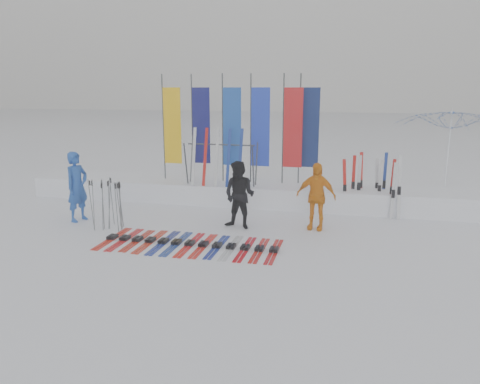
% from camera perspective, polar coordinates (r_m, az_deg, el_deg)
% --- Properties ---
extents(ground, '(120.00, 120.00, 0.00)m').
position_cam_1_polar(ground, '(9.80, -3.32, -7.65)').
color(ground, white).
rests_on(ground, ground).
extents(snow_bank, '(14.00, 1.60, 0.60)m').
position_cam_1_polar(snow_bank, '(14.01, 2.03, -0.15)').
color(snow_bank, white).
rests_on(snow_bank, ground).
extents(person_blue, '(0.59, 0.75, 1.81)m').
position_cam_1_polar(person_blue, '(12.73, -19.23, 0.63)').
color(person_blue, '#1D4AAA').
rests_on(person_blue, ground).
extents(person_black, '(0.93, 0.80, 1.66)m').
position_cam_1_polar(person_black, '(11.38, -0.07, -0.39)').
color(person_black, black).
rests_on(person_black, ground).
extents(person_yellow, '(1.01, 0.53, 1.65)m').
position_cam_1_polar(person_yellow, '(11.46, 9.24, -0.51)').
color(person_yellow, orange).
rests_on(person_yellow, ground).
extents(tent_canopy, '(4.17, 4.20, 2.87)m').
position_cam_1_polar(tent_canopy, '(15.12, 23.93, 4.08)').
color(tent_canopy, white).
rests_on(tent_canopy, ground).
extents(ski_row, '(3.92, 1.70, 0.07)m').
position_cam_1_polar(ski_row, '(10.42, -6.18, -6.26)').
color(ski_row, red).
rests_on(ski_row, ground).
extents(pole_cluster, '(0.81, 0.65, 1.25)m').
position_cam_1_polar(pole_cluster, '(11.82, -15.61, -1.52)').
color(pole_cluster, '#595B60').
rests_on(pole_cluster, ground).
extents(feather_flags, '(4.73, 0.28, 3.20)m').
position_cam_1_polar(feather_flags, '(14.04, 0.32, 7.91)').
color(feather_flags, '#383A3F').
rests_on(feather_flags, ground).
extents(ski_rack, '(2.04, 0.80, 1.23)m').
position_cam_1_polar(ski_rack, '(13.65, -2.31, 4.13)').
color(ski_rack, '#383A3F').
rests_on(ski_rack, ground).
extents(upright_skis, '(1.48, 1.07, 1.69)m').
position_cam_1_polar(upright_skis, '(13.41, 15.89, 0.89)').
color(upright_skis, red).
rests_on(upright_skis, ground).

